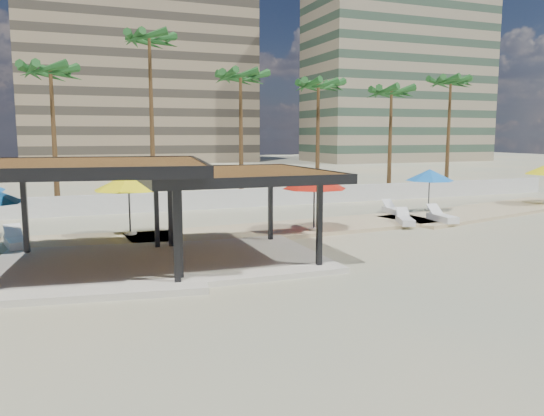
# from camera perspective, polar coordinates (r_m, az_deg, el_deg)

# --- Properties ---
(ground) EXTENTS (200.00, 200.00, 0.00)m
(ground) POSITION_cam_1_polar(r_m,az_deg,el_deg) (19.43, 5.04, -6.28)
(ground) COLOR tan
(ground) RESTS_ON ground
(promenade) EXTENTS (44.45, 7.97, 0.24)m
(promenade) POSITION_cam_1_polar(r_m,az_deg,el_deg) (27.05, 1.68, -2.08)
(promenade) COLOR #C6B284
(promenade) RESTS_ON ground
(boundary_wall) EXTENTS (56.00, 0.30, 1.20)m
(boundary_wall) POSITION_cam_1_polar(r_m,az_deg,el_deg) (34.18, -6.86, 0.88)
(boundary_wall) COLOR silver
(boundary_wall) RESTS_ON ground
(building_mid) EXTENTS (38.00, 16.00, 30.40)m
(building_mid) POSITION_cam_1_polar(r_m,az_deg,el_deg) (96.16, -14.06, 13.36)
(building_mid) COLOR #847259
(building_mid) RESTS_ON ground
(building_east) EXTENTS (32.00, 15.00, 36.40)m
(building_east) POSITION_cam_1_polar(r_m,az_deg,el_deg) (101.00, 13.40, 14.82)
(building_east) COLOR gray
(building_east) RESTS_ON ground
(pavilion_central) EXTENTS (6.85, 6.85, 3.44)m
(pavilion_central) POSITION_cam_1_polar(r_m,az_deg,el_deg) (19.90, -4.32, 0.09)
(pavilion_central) COLOR beige
(pavilion_central) RESTS_ON ground
(pavilion_west) EXTENTS (8.64, 8.64, 3.86)m
(pavilion_west) POSITION_cam_1_polar(r_m,az_deg,el_deg) (19.25, -18.85, 0.18)
(pavilion_west) COLOR beige
(pavilion_west) RESTS_ON ground
(umbrella_b) EXTENTS (4.17, 4.17, 2.82)m
(umbrella_b) POSITION_cam_1_polar(r_m,az_deg,el_deg) (25.05, -15.18, 2.72)
(umbrella_b) COLOR beige
(umbrella_b) RESTS_ON promenade
(umbrella_c) EXTENTS (3.79, 3.79, 2.76)m
(umbrella_c) POSITION_cam_1_polar(r_m,az_deg,el_deg) (25.28, 4.57, 2.89)
(umbrella_c) COLOR beige
(umbrella_c) RESTS_ON promenade
(umbrella_d) EXTENTS (3.49, 3.49, 2.52)m
(umbrella_d) POSITION_cam_1_polar(r_m,az_deg,el_deg) (33.09, 16.60, 3.41)
(umbrella_d) COLOR beige
(umbrella_d) RESTS_ON promenade
(lounger_a) EXTENTS (1.11, 2.24, 0.81)m
(lounger_a) POSITION_cam_1_polar(r_m,az_deg,el_deg) (24.23, -25.85, -3.30)
(lounger_a) COLOR white
(lounger_a) RESTS_ON promenade
(lounger_b) EXTENTS (1.35, 2.06, 0.74)m
(lounger_b) POSITION_cam_1_polar(r_m,az_deg,el_deg) (28.24, 14.13, -1.28)
(lounger_b) COLOR white
(lounger_b) RESTS_ON promenade
(lounger_c) EXTENTS (0.84, 1.98, 0.73)m
(lounger_c) POSITION_cam_1_polar(r_m,az_deg,el_deg) (31.89, 12.90, -0.22)
(lounger_c) COLOR white
(lounger_c) RESTS_ON promenade
(lounger_d) EXTENTS (0.88, 2.19, 0.81)m
(lounger_d) POSITION_cam_1_polar(r_m,az_deg,el_deg) (29.64, 17.80, -0.96)
(lounger_d) COLOR white
(lounger_d) RESTS_ON promenade
(palm_c) EXTENTS (3.00, 3.00, 9.35)m
(palm_c) POSITION_cam_1_polar(r_m,az_deg,el_deg) (35.16, -22.71, 12.91)
(palm_c) COLOR brown
(palm_c) RESTS_ON ground
(palm_d) EXTENTS (3.00, 3.00, 11.71)m
(palm_d) POSITION_cam_1_polar(r_m,az_deg,el_deg) (36.62, -13.05, 16.55)
(palm_d) COLOR brown
(palm_d) RESTS_ON ground
(palm_e) EXTENTS (3.00, 3.00, 9.51)m
(palm_e) POSITION_cam_1_polar(r_m,az_deg,el_deg) (37.24, -3.40, 13.42)
(palm_e) COLOR brown
(palm_e) RESTS_ON ground
(palm_f) EXTENTS (3.00, 3.00, 9.14)m
(palm_f) POSITION_cam_1_polar(r_m,az_deg,el_deg) (39.63, 5.00, 12.57)
(palm_f) COLOR brown
(palm_f) RESTS_ON ground
(palm_g) EXTENTS (3.00, 3.00, 8.80)m
(palm_g) POSITION_cam_1_polar(r_m,az_deg,el_deg) (42.25, 12.73, 11.68)
(palm_g) COLOR brown
(palm_g) RESTS_ON ground
(palm_h) EXTENTS (3.00, 3.00, 9.84)m
(palm_h) POSITION_cam_1_polar(r_m,az_deg,el_deg) (46.37, 18.66, 12.31)
(palm_h) COLOR brown
(palm_h) RESTS_ON ground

